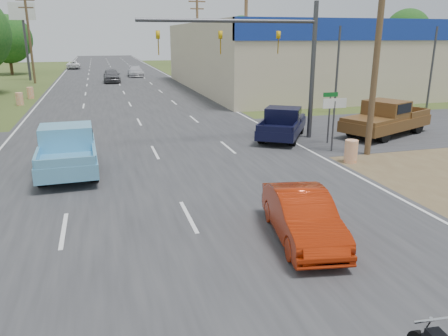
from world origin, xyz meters
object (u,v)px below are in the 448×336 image
object	(u,v)px
distant_car_silver	(135,71)
blue_pickup	(68,148)
red_convertible	(302,217)
distant_car_grey	(112,76)
brown_pickup	(385,118)
distant_car_white	(74,65)
navy_pickup	(283,123)

from	to	relation	value
distant_car_silver	blue_pickup	bearing A→B (deg)	-97.83
red_convertible	blue_pickup	bearing A→B (deg)	136.04
blue_pickup	distant_car_silver	distance (m)	44.36
distant_car_grey	brown_pickup	bearing A→B (deg)	-68.83
blue_pickup	distant_car_white	distance (m)	61.76
distant_car_grey	distant_car_silver	distance (m)	8.26
blue_pickup	distant_car_silver	size ratio (longest dim) A/B	1.17
blue_pickup	brown_pickup	bearing A→B (deg)	5.62
blue_pickup	distant_car_silver	bearing A→B (deg)	79.74
brown_pickup	red_convertible	bearing A→B (deg)	112.55
distant_car_silver	distant_car_white	xyz separation A→B (m)	(-8.85, 17.81, -0.05)
navy_pickup	distant_car_grey	world-z (taller)	navy_pickup
red_convertible	distant_car_white	bearing A→B (deg)	106.22
blue_pickup	distant_car_white	size ratio (longest dim) A/B	1.21
distant_car_grey	distant_car_white	size ratio (longest dim) A/B	0.99
red_convertible	distant_car_grey	world-z (taller)	distant_car_grey
red_convertible	navy_pickup	size ratio (longest dim) A/B	0.77
blue_pickup	navy_pickup	size ratio (longest dim) A/B	1.09
blue_pickup	distant_car_silver	world-z (taller)	blue_pickup
brown_pickup	distant_car_grey	distance (m)	36.76
red_convertible	brown_pickup	distance (m)	14.68
blue_pickup	distant_car_grey	xyz separation A→B (m)	(3.00, 36.39, -0.15)
blue_pickup	distant_car_grey	world-z (taller)	blue_pickup
navy_pickup	distant_car_grey	size ratio (longest dim) A/B	1.11
distant_car_grey	distant_car_white	xyz separation A→B (m)	(-5.42, 25.32, -0.14)
distant_car_silver	distant_car_white	size ratio (longest dim) A/B	1.04
blue_pickup	distant_car_grey	bearing A→B (deg)	83.37
navy_pickup	brown_pickup	size ratio (longest dim) A/B	0.84
distant_car_silver	navy_pickup	bearing A→B (deg)	-83.37
red_convertible	distant_car_white	xyz separation A→B (m)	(-8.81, 70.19, -0.01)
navy_pickup	distant_car_white	bearing A→B (deg)	135.41
red_convertible	blue_pickup	xyz separation A→B (m)	(-6.38, 8.48, 0.28)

